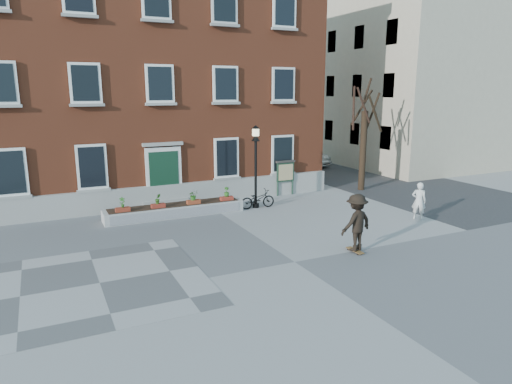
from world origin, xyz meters
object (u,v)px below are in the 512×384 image
bystander (419,201)px  skateboarder (356,222)px  notice_board (285,172)px  parked_car (303,156)px  lamp_post (256,155)px  bicycle (258,199)px

bystander → skateboarder: 5.49m
skateboarder → notice_board: bearing=76.6°
parked_car → bystander: bystander is taller
lamp_post → parked_car: bearing=48.6°
bicycle → skateboarder: (0.45, -6.90, 0.62)m
lamp_post → skateboarder: size_ratio=1.90×
bystander → parked_car: bearing=-54.6°
bicycle → notice_board: bearing=-51.4°
skateboarder → lamp_post: bearing=93.8°
bystander → notice_board: 7.24m
parked_car → bystander: size_ratio=2.59×
parked_car → bicycle: bearing=-146.6°
bystander → skateboarder: bearing=70.5°
bicycle → bystander: 7.25m
bicycle → parked_car: (8.53, 9.85, 0.26)m
bystander → notice_board: notice_board is taller
notice_board → skateboarder: bearing=-103.4°
lamp_post → bicycle: bearing=-82.5°
bicycle → skateboarder: size_ratio=0.82×
notice_board → skateboarder: size_ratio=0.90×
parked_car → notice_board: size_ratio=2.28×
parked_car → skateboarder: skateboarder is taller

